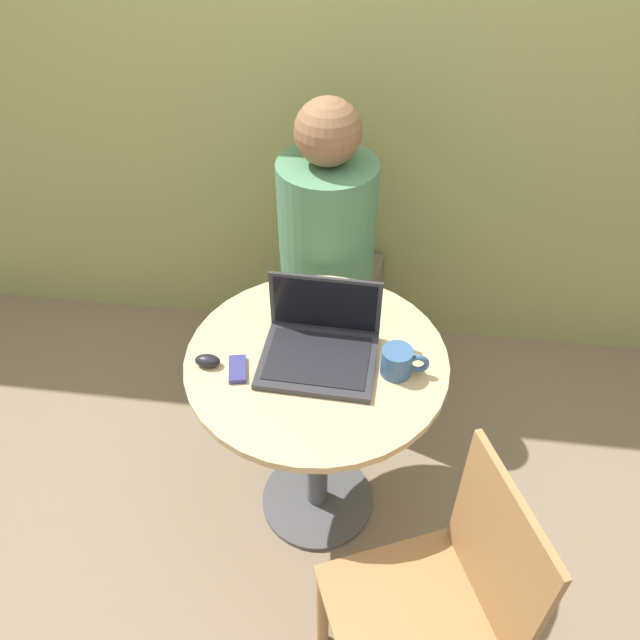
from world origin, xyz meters
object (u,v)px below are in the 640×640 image
chair_empty (438,607)px  person_seated (330,277)px  cell_phone (238,369)px  laptop (320,345)px

chair_empty → person_seated: (-0.42, 1.21, 0.06)m
cell_phone → person_seated: size_ratio=0.08×
cell_phone → chair_empty: bearing=-38.1°
laptop → person_seated: bearing=93.8°
laptop → cell_phone: (-0.22, -0.10, -0.03)m
laptop → cell_phone: 0.25m
cell_phone → chair_empty: chair_empty is taller
laptop → person_seated: person_seated is taller
cell_phone → chair_empty: size_ratio=0.12×
cell_phone → chair_empty: (0.60, -0.47, -0.30)m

